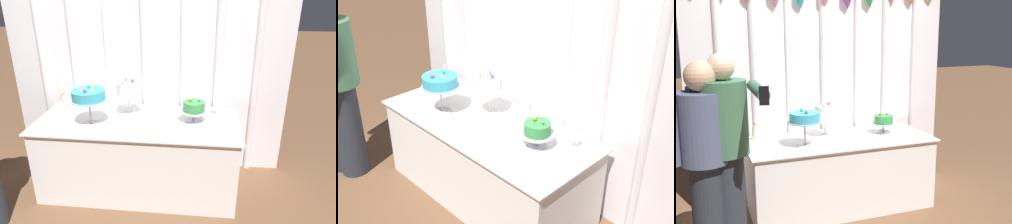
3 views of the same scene
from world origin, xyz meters
TOP-DOWN VIEW (x-y plane):
  - ground_plane at (0.00, 0.00)m, footprint 24.00×24.00m
  - draped_curtain at (-0.01, 0.60)m, footprint 2.92×0.15m
  - cake_table at (0.00, 0.10)m, footprint 1.89×0.82m
  - cake_display_leftmost at (-0.40, -0.04)m, footprint 0.32×0.32m
  - cake_display_center at (-0.11, 0.24)m, footprint 0.26×0.26m
  - cake_display_rightmost at (0.52, 0.14)m, footprint 0.26×0.26m
  - wine_glass at (0.73, 0.32)m, footprint 0.07×0.07m
  - flower_vase at (-0.81, 0.34)m, footprint 0.07×0.09m
  - tealight_far_left at (-0.73, 0.02)m, footprint 0.05×0.05m
  - tealight_near_left at (0.09, 0.06)m, footprint 0.04×0.04m
  - tealight_near_right at (0.32, -0.18)m, footprint 0.04×0.04m

SIDE VIEW (x-z plane):
  - ground_plane at x=0.00m, z-range 0.00..0.00m
  - cake_table at x=0.00m, z-range 0.00..0.74m
  - tealight_far_left at x=-0.73m, z-range 0.73..0.76m
  - tealight_near_left at x=0.09m, z-range 0.73..0.76m
  - tealight_near_right at x=0.32m, z-range 0.73..0.77m
  - flower_vase at x=-0.81m, z-range 0.72..0.93m
  - wine_glass at x=0.73m, z-range 0.76..0.89m
  - cake_display_rightmost at x=0.52m, z-range 0.76..0.99m
  - cake_display_center at x=-0.11m, z-range 0.81..1.17m
  - cake_display_leftmost at x=-0.40m, z-range 0.82..1.20m
  - draped_curtain at x=-0.01m, z-range 0.06..2.61m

